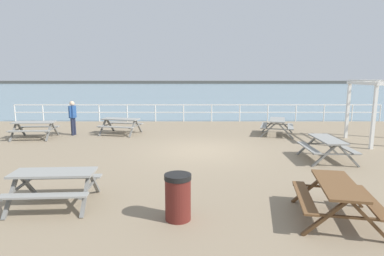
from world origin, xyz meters
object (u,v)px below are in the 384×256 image
(picnic_table_far_right, at_px, (327,144))
(picnic_table_mid_centre, at_px, (54,180))
(picnic_table_seaward, at_px, (121,122))
(picnic_table_far_left, at_px, (337,192))
(picnic_table_near_left, at_px, (278,123))
(visitor, at_px, (73,116))
(litter_bin, at_px, (178,197))
(picnic_table_near_right, at_px, (35,126))

(picnic_table_far_right, bearing_deg, picnic_table_mid_centre, 117.13)
(picnic_table_seaward, bearing_deg, picnic_table_far_left, -42.39)
(picnic_table_seaward, bearing_deg, picnic_table_near_left, 11.31)
(visitor, height_order, litter_bin, visitor)
(picnic_table_near_left, bearing_deg, picnic_table_mid_centre, 154.97)
(picnic_table_near_right, xyz_separation_m, picnic_table_seaward, (3.74, 1.10, 0.00))
(picnic_table_near_left, bearing_deg, picnic_table_near_right, 109.96)
(picnic_table_near_right, bearing_deg, picnic_table_far_right, -21.31)
(picnic_table_mid_centre, bearing_deg, picnic_table_far_right, 22.57)
(picnic_table_seaward, height_order, litter_bin, litter_bin)
(picnic_table_near_left, height_order, picnic_table_far_left, same)
(picnic_table_far_right, xyz_separation_m, litter_bin, (-4.89, -4.48, -0.10))
(picnic_table_near_left, height_order, picnic_table_near_right, same)
(picnic_table_near_right, height_order, picnic_table_far_left, same)
(picnic_table_mid_centre, distance_m, picnic_table_seaward, 8.66)
(picnic_table_seaward, xyz_separation_m, litter_bin, (3.25, -9.40, -0.10))
(picnic_table_far_left, bearing_deg, visitor, 54.55)
(picnic_table_near_left, distance_m, picnic_table_seaward, 7.69)
(picnic_table_mid_centre, relative_size, visitor, 1.13)
(picnic_table_near_right, distance_m, litter_bin, 10.85)
(visitor, bearing_deg, picnic_table_far_left, 142.32)
(picnic_table_near_right, relative_size, picnic_table_mid_centre, 1.00)
(picnic_table_near_right, distance_m, picnic_table_far_right, 12.49)
(picnic_table_far_left, height_order, picnic_table_far_right, same)
(picnic_table_near_left, distance_m, litter_bin, 10.15)
(picnic_table_far_left, height_order, visitor, visitor)
(picnic_table_mid_centre, xyz_separation_m, visitor, (-2.69, 8.37, 0.36))
(picnic_table_near_right, relative_size, picnic_table_seaward, 0.90)
(picnic_table_near_left, bearing_deg, litter_bin, 169.90)
(picnic_table_near_left, bearing_deg, picnic_table_far_right, -158.55)
(picnic_table_far_left, distance_m, visitor, 12.62)
(picnic_table_far_left, height_order, picnic_table_seaward, same)
(picnic_table_seaward, xyz_separation_m, visitor, (-2.25, -0.28, 0.36))
(picnic_table_far_right, distance_m, picnic_table_seaward, 9.51)
(picnic_table_near_left, bearing_deg, visitor, 105.87)
(visitor, relative_size, litter_bin, 1.75)
(picnic_table_near_left, distance_m, picnic_table_far_left, 9.24)
(picnic_table_far_left, height_order, litter_bin, litter_bin)
(picnic_table_near_right, bearing_deg, picnic_table_near_left, 0.69)
(picnic_table_far_left, xyz_separation_m, visitor, (-8.69, 9.15, 0.36))
(picnic_table_far_right, bearing_deg, picnic_table_far_left, 160.53)
(picnic_table_far_left, relative_size, picnic_table_far_right, 1.12)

